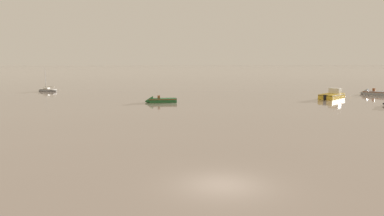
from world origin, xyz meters
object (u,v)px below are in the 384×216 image
object	(u,v)px
sailboat_moored_0	(48,90)
motorboat_moored_3	(334,96)
motorboat_moored_4	(158,101)
motorboat_moored_1	(373,93)

from	to	relation	value
sailboat_moored_0	motorboat_moored_3	bearing A→B (deg)	-172.92
sailboat_moored_0	motorboat_moored_4	distance (m)	31.09
motorboat_moored_1	motorboat_moored_4	world-z (taller)	motorboat_moored_1
sailboat_moored_0	motorboat_moored_4	world-z (taller)	sailboat_moored_0
sailboat_moored_0	motorboat_moored_4	bearing A→B (deg)	162.43
motorboat_moored_3	motorboat_moored_4	xyz separation A→B (m)	(-29.58, -2.60, -0.16)
motorboat_moored_3	sailboat_moored_0	size ratio (longest dim) A/B	1.30
motorboat_moored_3	sailboat_moored_0	bearing A→B (deg)	117.58
motorboat_moored_1	motorboat_moored_3	bearing A→B (deg)	71.02
motorboat_moored_1	motorboat_moored_3	distance (m)	11.30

